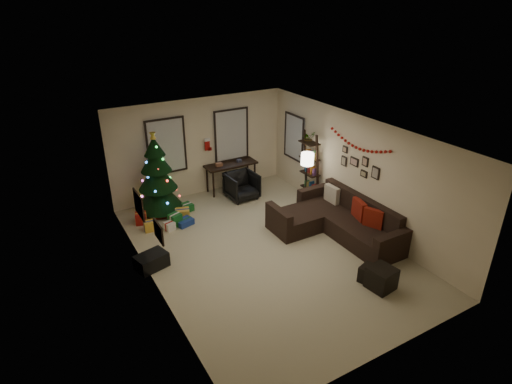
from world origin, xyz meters
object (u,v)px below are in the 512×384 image
(christmas_tree, at_px, (157,179))
(desk_chair, at_px, (242,186))
(desk, at_px, (231,167))
(bookshelf, at_px, (311,169))
(sofa, at_px, (336,222))

(christmas_tree, relative_size, desk_chair, 2.97)
(desk, xyz_separation_m, desk_chair, (-0.00, -0.65, -0.34))
(desk, height_order, desk_chair, desk)
(desk_chair, relative_size, bookshelf, 0.38)
(christmas_tree, xyz_separation_m, bookshelf, (3.72, -1.45, 0.03))
(desk, bearing_deg, bookshelf, -48.60)
(sofa, distance_m, bookshelf, 1.88)
(sofa, xyz_separation_m, desk_chair, (-1.04, 2.76, 0.08))
(desk, relative_size, desk_chair, 2.01)
(desk_chair, bearing_deg, desk, 87.65)
(christmas_tree, height_order, bookshelf, christmas_tree)
(desk_chair, bearing_deg, sofa, -71.53)
(christmas_tree, bearing_deg, bookshelf, -21.22)
(sofa, height_order, desk_chair, sofa)
(bookshelf, bearing_deg, desk_chair, 144.90)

